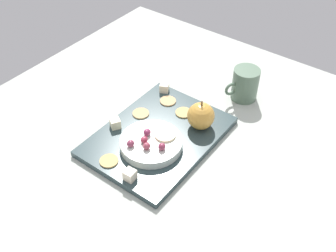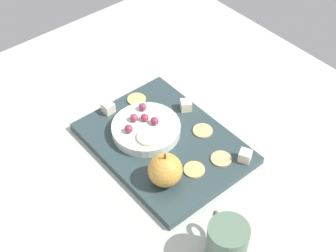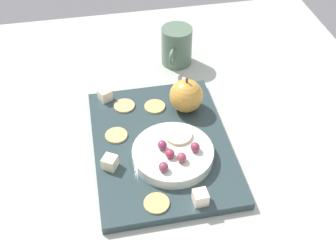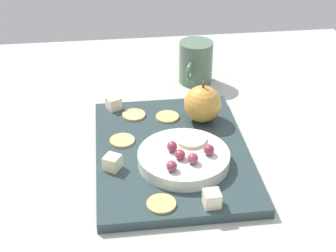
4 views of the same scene
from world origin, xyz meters
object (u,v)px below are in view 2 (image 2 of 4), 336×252
(cheese_cube_1, at_px, (245,156))
(grape_3, at_px, (134,118))
(grape_4, at_px, (155,121))
(apple_whole, at_px, (165,170))
(cracker_3, at_px, (203,131))
(grape_2, at_px, (129,129))
(cheese_cube_2, at_px, (186,105))
(platter, at_px, (164,144))
(cheese_cube_0, at_px, (108,108))
(apple_slice_0, at_px, (149,137))
(cracker_0, at_px, (137,99))
(cracker_2, at_px, (196,169))
(grape_1, at_px, (143,107))
(cracker_1, at_px, (221,159))
(grape_0, at_px, (146,117))
(cup, at_px, (227,243))
(serving_dish, at_px, (146,129))

(cheese_cube_1, distance_m, grape_3, 0.26)
(grape_4, bearing_deg, apple_whole, 149.40)
(cracker_3, height_order, grape_2, grape_2)
(cheese_cube_2, bearing_deg, grape_4, 94.49)
(platter, xyz_separation_m, cracker_3, (-0.03, -0.09, 0.01))
(cheese_cube_0, bearing_deg, apple_slice_0, -176.70)
(cracker_0, xyz_separation_m, cracker_3, (-0.18, -0.05, 0.00))
(cracker_0, relative_size, cracker_2, 1.00)
(grape_1, bearing_deg, cracker_1, -167.64)
(grape_0, height_order, grape_3, grape_3)
(grape_4, bearing_deg, cup, 163.48)
(platter, relative_size, cheese_cube_0, 14.35)
(platter, height_order, cheese_cube_1, cheese_cube_1)
(cracker_0, bearing_deg, cheese_cube_1, -168.45)
(serving_dish, relative_size, cracker_0, 3.43)
(cracker_2, height_order, grape_2, grape_2)
(grape_1, bearing_deg, grape_2, 118.43)
(cup, bearing_deg, apple_whole, -6.06)
(grape_2, bearing_deg, platter, -136.07)
(cracker_2, distance_m, cracker_3, 0.11)
(cracker_3, bearing_deg, grape_3, 45.14)
(cheese_cube_1, bearing_deg, grape_2, 35.91)
(cheese_cube_1, relative_size, grape_1, 1.29)
(cheese_cube_2, relative_size, cracker_0, 0.55)
(grape_2, bearing_deg, cracker_3, -122.36)
(grape_3, bearing_deg, grape_2, 124.04)
(platter, distance_m, cracker_1, 0.13)
(cracker_2, bearing_deg, cheese_cube_0, 8.41)
(platter, height_order, serving_dish, serving_dish)
(cheese_cube_1, bearing_deg, cracker_0, 11.55)
(cheese_cube_2, height_order, cracker_1, cheese_cube_2)
(cheese_cube_2, bearing_deg, apple_whole, 127.48)
(cracker_3, xyz_separation_m, cup, (-0.25, 0.18, 0.03))
(cracker_1, height_order, grape_1, grape_1)
(cheese_cube_2, distance_m, cup, 0.39)
(grape_1, distance_m, apple_slice_0, 0.09)
(apple_whole, relative_size, cup, 0.70)
(cheese_cube_0, xyz_separation_m, cheese_cube_2, (-0.11, -0.15, 0.00))
(cracker_0, height_order, cracker_3, same)
(grape_3, bearing_deg, cup, 169.51)
(cracker_1, relative_size, cracker_3, 1.00)
(grape_4, bearing_deg, cheese_cube_2, -85.51)
(apple_whole, distance_m, cheese_cube_0, 0.25)
(cup, bearing_deg, cracker_0, -16.32)
(grape_0, height_order, cup, cup)
(cracker_2, relative_size, cup, 0.44)
(cheese_cube_1, xyz_separation_m, grape_1, (0.25, 0.08, 0.02))
(grape_2, bearing_deg, cracker_0, -44.56)
(grape_2, bearing_deg, cracker_1, -147.18)
(grape_0, bearing_deg, grape_4, -165.66)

